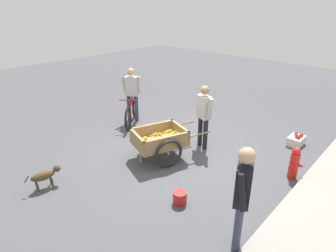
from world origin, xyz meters
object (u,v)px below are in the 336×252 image
object	(u,v)px
apple_crate	(296,140)
bystander_person	(242,192)
plastic_bucket	(180,197)
dog	(45,175)
bicycle	(132,111)
cyclist_person	(132,90)
fruit_cart	(160,140)
vendor_person	(204,112)
fire_hydrant	(294,163)

from	to	relation	value
apple_crate	bystander_person	bearing A→B (deg)	8.40
plastic_bucket	dog	bearing A→B (deg)	-58.01
bicycle	cyclist_person	distance (m)	0.59
cyclist_person	bystander_person	xyz separation A→B (m)	(2.17, 4.70, 0.06)
fruit_cart	vendor_person	size ratio (longest dim) A/B	1.18
fire_hydrant	bystander_person	bearing A→B (deg)	2.19
apple_crate	bicycle	bearing A→B (deg)	-66.26
vendor_person	fire_hydrant	bearing A→B (deg)	94.10
fruit_cart	bystander_person	world-z (taller)	bystander_person
cyclist_person	plastic_bucket	distance (m)	4.05
plastic_bucket	bystander_person	world-z (taller)	bystander_person
plastic_bucket	apple_crate	bearing A→B (deg)	169.27
bicycle	apple_crate	world-z (taller)	bicycle
fruit_cart	cyclist_person	world-z (taller)	cyclist_person
dog	bystander_person	world-z (taller)	bystander_person
fire_hydrant	plastic_bucket	world-z (taller)	fire_hydrant
vendor_person	cyclist_person	bearing A→B (deg)	-89.32
dog	bystander_person	bearing A→B (deg)	108.42
bystander_person	bicycle	bearing A→B (deg)	-113.95
fruit_cart	bystander_person	size ratio (longest dim) A/B	1.10
fruit_cart	apple_crate	size ratio (longest dim) A/B	4.11
vendor_person	bicycle	bearing A→B (deg)	-86.41
bystander_person	fruit_cart	bearing A→B (deg)	-113.42
vendor_person	fruit_cart	bearing A→B (deg)	-19.53
fruit_cart	cyclist_person	distance (m)	2.40
dog	plastic_bucket	world-z (taller)	dog
vendor_person	apple_crate	bearing A→B (deg)	134.62
cyclist_person	vendor_person	bearing A→B (deg)	90.68
vendor_person	dog	size ratio (longest dim) A/B	2.30
bicycle	cyclist_person	size ratio (longest dim) A/B	0.87
vendor_person	dog	world-z (taller)	vendor_person
fire_hydrant	bystander_person	size ratio (longest dim) A/B	0.41
bicycle	bystander_person	distance (m)	5.09
bicycle	bystander_person	bearing A→B (deg)	66.05
bicycle	fruit_cart	bearing A→B (deg)	65.37
fruit_cart	apple_crate	bearing A→B (deg)	143.07
bicycle	fire_hydrant	bearing A→B (deg)	93.83
cyclist_person	fire_hydrant	xyz separation A→B (m)	(-0.18, 4.61, -0.59)
cyclist_person	apple_crate	world-z (taller)	cyclist_person
cyclist_person	fire_hydrant	bearing A→B (deg)	92.26
bicycle	bystander_person	size ratio (longest dim) A/B	0.82
dog	fire_hydrant	world-z (taller)	fire_hydrant
fruit_cart	plastic_bucket	bearing A→B (deg)	56.11
apple_crate	bystander_person	size ratio (longest dim) A/B	0.27
plastic_bucket	fire_hydrant	bearing A→B (deg)	151.48
vendor_person	dog	distance (m)	3.61
bicycle	cyclist_person	world-z (taller)	cyclist_person
bicycle	plastic_bucket	bearing A→B (deg)	61.45
cyclist_person	plastic_bucket	world-z (taller)	cyclist_person
vendor_person	cyclist_person	distance (m)	2.49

